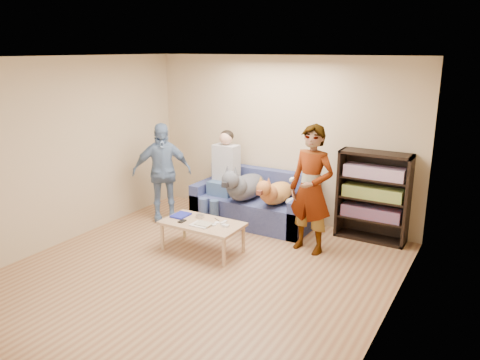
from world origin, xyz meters
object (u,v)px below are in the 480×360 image
Objects in this scene: camera_silver at (200,216)px; dog_tan at (275,193)px; person_seated at (223,173)px; bookshelf at (373,194)px; notebook_blue at (181,215)px; dog_gray at (244,186)px; sofa at (255,205)px; person_standing_left at (162,172)px; person_standing_right at (311,190)px; coffee_table at (202,225)px.

camera_silver is 0.10× the size of dog_tan.
person_seated is 1.13× the size of bookshelf.
bookshelf is (1.99, 1.47, 0.23)m from camera_silver.
notebook_blue is 0.21× the size of dog_gray.
sofa is 0.58m from dog_tan.
person_standing_left reaches higher than person_seated.
sofa is 0.72m from person_seated.
person_seated is at bearing -171.15° from bookshelf.
notebook_blue is (-1.65, -0.71, -0.44)m from person_standing_right.
camera_silver is 0.08× the size of bookshelf.
notebook_blue is 0.18× the size of person_seated.
person_standing_right reaches higher than sofa.
coffee_table is at bearing -7.13° from notebook_blue.
person_standing_left reaches higher than coffee_table.
notebook_blue is 1.23m from person_seated.
sofa is 1.29× the size of person_seated.
coffee_table is (-0.01, -1.12, -0.27)m from dog_gray.
camera_silver is 1.20m from person_seated.
person_standing_right is 15.90× the size of camera_silver.
notebook_blue is 0.14× the size of sofa.
bookshelf reaches higher than dog_tan.
dog_gray is 0.97× the size of bookshelf.
person_standing_right is at bearing -15.93° from dog_gray.
sofa is 1.73× the size of coffee_table.
person_standing_right is at bearing -28.87° from dog_tan.
notebook_blue is at bearing -80.53° from person_standing_left.
bookshelf is at bearing -27.41° from person_standing_left.
person_standing_right reaches higher than person_standing_left.
dog_tan reaches higher than camera_silver.
notebook_blue is at bearing 172.87° from coffee_table.
dog_gray is (-0.06, -0.24, 0.37)m from sofa.
person_standing_right is 2.53m from person_standing_left.
person_standing_right is 1.59× the size of coffee_table.
sofa reaches higher than camera_silver.
person_seated is at bearing 109.65° from coffee_table.
sofa is at bearing 163.20° from person_standing_right.
dog_gray is at bearing 68.90° from notebook_blue.
person_standing_right is 1.11× the size of person_standing_left.
person_standing_right reaches higher than coffee_table.
coffee_table is at bearing -72.47° from person_standing_left.
notebook_blue is 0.41m from coffee_table.
person_standing_left is 1.39× the size of dog_tan.
notebook_blue is at bearing -129.39° from dog_tan.
camera_silver is at bearing -144.90° from person_standing_right.
person_seated is at bearing 165.98° from dog_gray.
dog_tan is (0.44, -0.19, 0.33)m from sofa.
person_standing_left is at bearing 142.23° from notebook_blue.
bookshelf reaches higher than dog_gray.
person_standing_right reaches higher than camera_silver.
person_seated is at bearing -11.63° from person_standing_left.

